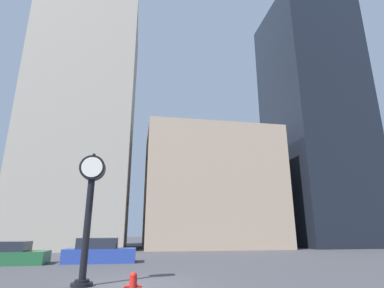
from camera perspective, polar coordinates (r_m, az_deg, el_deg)
ground_plane at (r=11.70m, az=-10.93°, el=-24.87°), size 200.00×200.00×0.00m
building_tall_tower at (r=38.25m, az=-19.84°, el=3.58°), size 11.33×12.00×28.36m
building_storefront_row at (r=36.91m, az=3.23°, el=-8.63°), size 15.31×12.00×13.44m
building_glass_modern at (r=45.42m, az=21.98°, el=4.73°), size 10.54×12.00×34.37m
street_clock at (r=11.78m, az=-18.90°, el=-10.03°), size 0.92×0.73×4.67m
car_green at (r=20.87m, az=-31.53°, el=-17.54°), size 4.04×1.95×1.25m
car_blue at (r=19.98m, az=-17.20°, el=-19.08°), size 4.19×1.84×1.42m
fire_hydrant_far at (r=9.55m, az=-11.16°, el=-24.76°), size 0.50×0.22×0.68m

